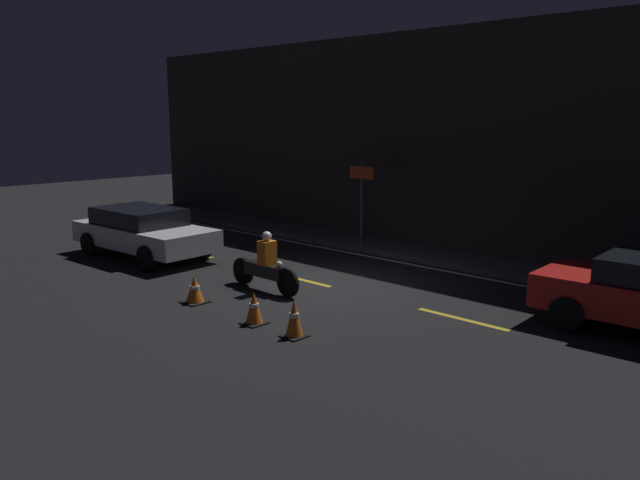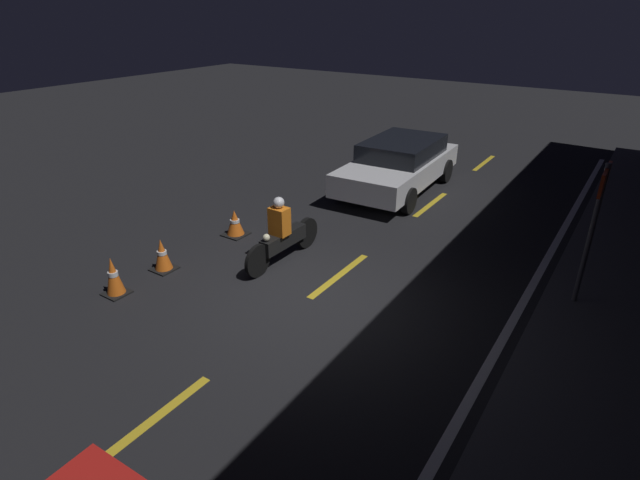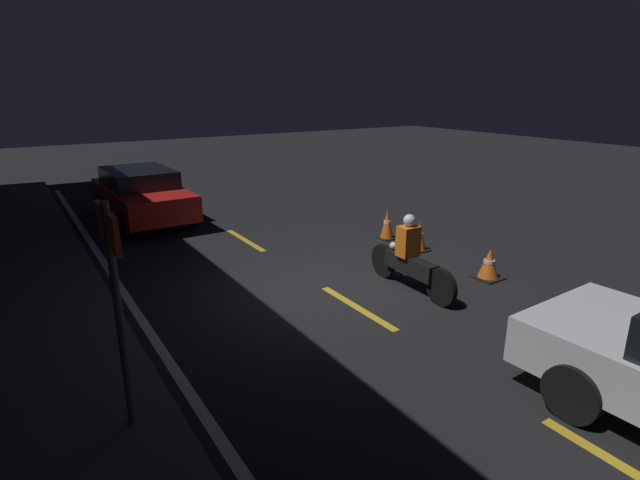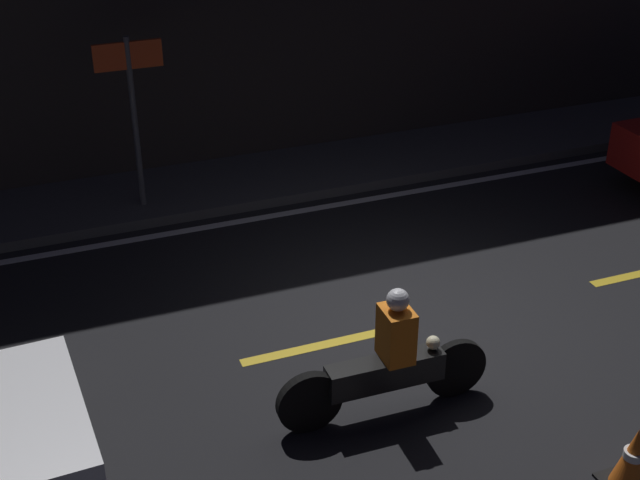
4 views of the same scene
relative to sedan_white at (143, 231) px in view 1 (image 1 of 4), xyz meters
The scene contains 14 objects.
ground_plane 6.23m from the sedan_white, 11.41° to the left, with size 56.00×56.00×0.00m, color black.
raised_curb 8.20m from the sedan_white, 42.09° to the left, with size 28.00×1.67×0.14m.
building_front 9.19m from the sedan_white, 46.83° to the left, with size 28.00×0.30×6.40m.
lane_dash_a 4.19m from the sedan_white, 162.74° to the left, with size 2.00×0.14×0.01m.
lane_dash_b 1.54m from the sedan_white, 65.30° to the left, with size 2.00×0.14×0.01m.
lane_dash_c 5.26m from the sedan_white, 13.59° to the left, with size 2.00×0.14×0.01m.
lane_dash_d 9.67m from the sedan_white, ahead, with size 2.00×0.14×0.01m.
lane_solid_kerb 7.52m from the sedan_white, 35.91° to the left, with size 25.20×0.14×0.01m.
sedan_white is the anchor object (origin of this frame).
motorcycle 5.17m from the sedan_white, ahead, with size 2.21×0.37×1.40m.
traffic_cone_near 5.09m from the sedan_white, 19.55° to the right, with size 0.51×0.51×0.59m.
traffic_cone_mid 7.00m from the sedan_white, 14.52° to the right, with size 0.44×0.44×0.65m.
traffic_cone_far 8.05m from the sedan_white, 12.50° to the right, with size 0.41×0.41×0.72m.
shop_sign 6.47m from the sedan_white, 53.48° to the left, with size 0.90×0.08×2.40m.
Camera 1 is at (9.46, -10.50, 3.92)m, focal length 35.00 mm.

